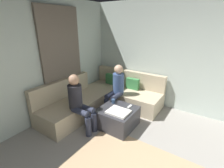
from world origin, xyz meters
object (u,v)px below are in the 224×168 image
ottoman (117,117)px  game_remote (130,106)px  sectional_couch (103,98)px  coffee_mug (113,101)px  person_on_couch_side (79,101)px  person_on_couch_back (116,87)px

ottoman → game_remote: game_remote is taller
game_remote → ottoman: bearing=-129.3°
game_remote → sectional_couch: bearing=163.8°
coffee_mug → person_on_couch_side: person_on_couch_side is taller
person_on_couch_back → ottoman: bearing=124.4°
ottoman → person_on_couch_side: size_ratio=0.63×
coffee_mug → sectional_couch: bearing=149.6°
coffee_mug → game_remote: 0.40m
coffee_mug → game_remote: bearing=5.7°
coffee_mug → person_on_couch_side: (-0.38, -0.70, 0.19)m
game_remote → person_on_couch_side: person_on_couch_side is taller
coffee_mug → person_on_couch_back: person_on_couch_back is taller
game_remote → person_on_couch_back: bearing=149.5°
person_on_couch_side → person_on_couch_back: bearing=167.8°
person_on_couch_back → coffee_mug: bearing=112.7°
ottoman → coffee_mug: bearing=140.7°
sectional_couch → ottoman: size_ratio=3.36×
sectional_couch → person_on_couch_side: size_ratio=2.12×
ottoman → game_remote: size_ratio=5.07×
ottoman → coffee_mug: size_ratio=8.00×
game_remote → person_on_couch_back: person_on_couch_back is taller
person_on_couch_side → sectional_couch: bearing=-171.6°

